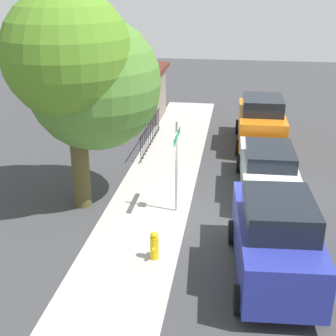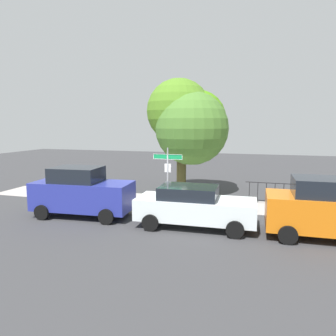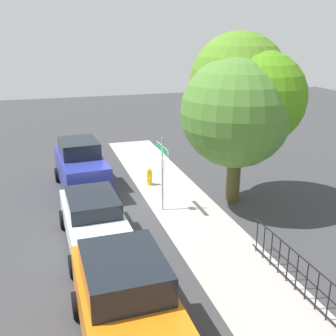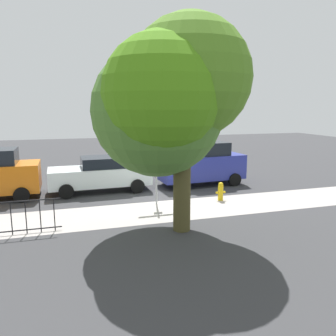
% 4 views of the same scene
% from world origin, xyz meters
% --- Properties ---
extents(ground_plane, '(60.00, 60.00, 0.00)m').
position_xyz_m(ground_plane, '(0.00, 0.00, 0.00)').
color(ground_plane, '#38383A').
extents(sidewalk_strip, '(24.00, 2.60, 0.00)m').
position_xyz_m(sidewalk_strip, '(2.00, 1.30, 0.00)').
color(sidewalk_strip, '#A8A09C').
rests_on(sidewalk_strip, ground_plane).
extents(street_sign, '(1.46, 0.07, 2.87)m').
position_xyz_m(street_sign, '(0.41, 0.40, 1.94)').
color(street_sign, '#9EA0A5').
rests_on(street_sign, ground_plane).
extents(shade_tree, '(4.72, 4.57, 6.57)m').
position_xyz_m(shade_tree, '(0.79, 3.35, 4.19)').
color(shade_tree, '#484322').
rests_on(shade_tree, ground_plane).
extents(car_blue, '(4.36, 2.20, 2.16)m').
position_xyz_m(car_blue, '(-2.66, -2.33, 1.06)').
color(car_blue, '#283196').
rests_on(car_blue, ground_plane).
extents(car_white, '(4.63, 2.06, 1.62)m').
position_xyz_m(car_white, '(2.32, -2.42, 0.83)').
color(car_white, white).
rests_on(car_white, ground_plane).
extents(car_orange, '(4.41, 2.12, 2.14)m').
position_xyz_m(car_orange, '(7.12, -2.35, 1.06)').
color(car_orange, orange).
rests_on(car_orange, ground_plane).
extents(iron_fence, '(4.57, 0.04, 1.07)m').
position_xyz_m(iron_fence, '(6.33, 2.30, 0.56)').
color(iron_fence, black).
rests_on(iron_fence, ground_plane).
extents(utility_shed, '(3.08, 2.94, 2.64)m').
position_xyz_m(utility_shed, '(10.61, 3.80, 1.34)').
color(utility_shed, slate).
rests_on(utility_shed, ground_plane).
extents(fire_hydrant, '(0.42, 0.22, 0.78)m').
position_xyz_m(fire_hydrant, '(-2.32, 0.60, 0.38)').
color(fire_hydrant, yellow).
rests_on(fire_hydrant, ground_plane).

